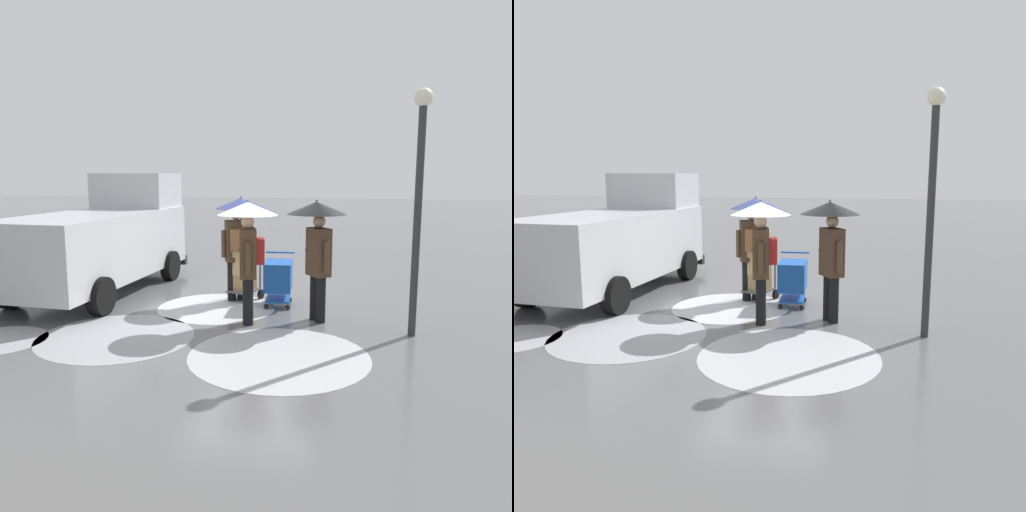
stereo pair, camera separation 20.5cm
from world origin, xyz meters
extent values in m
plane|color=#5B5B5E|center=(0.00, 0.00, 0.00)|extent=(90.00, 90.00, 0.00)
cylinder|color=#ADAFB5|center=(-0.95, 2.66, 0.00)|extent=(2.62, 2.62, 0.01)
cylinder|color=#999BA0|center=(1.75, 2.32, 0.00)|extent=(2.50, 2.50, 0.01)
cylinder|color=silver|center=(0.66, 0.29, 0.00)|extent=(2.29, 2.29, 0.01)
cube|color=#B7BABF|center=(3.53, -0.43, 1.06)|extent=(2.12, 5.26, 1.40)
cube|color=#B7BABF|center=(3.47, -2.33, 2.18)|extent=(1.88, 1.46, 0.84)
cube|color=black|center=(3.45, -3.05, 1.38)|extent=(1.66, 0.11, 0.63)
cube|color=#232326|center=(3.45, -3.09, 0.32)|extent=(1.96, 0.22, 0.24)
cylinder|color=black|center=(4.46, -2.07, 0.36)|extent=(0.26, 0.73, 0.72)
cylinder|color=black|center=(2.50, -2.01, 0.36)|extent=(0.26, 0.73, 0.72)
cylinder|color=black|center=(4.56, 1.15, 0.36)|extent=(0.26, 0.73, 0.72)
cylinder|color=black|center=(2.60, 1.21, 0.36)|extent=(0.26, 0.73, 0.72)
cube|color=#1951B2|center=(-0.49, -0.15, 0.60)|extent=(0.58, 0.80, 0.56)
cube|color=#1951B2|center=(-0.49, -0.15, 0.14)|extent=(0.52, 0.72, 0.04)
cylinder|color=#1951B2|center=(-0.46, -0.57, 1.00)|extent=(0.58, 0.08, 0.04)
sphere|color=black|center=(-0.72, 0.14, 0.05)|extent=(0.10, 0.10, 0.10)
sphere|color=black|center=(-0.31, 0.17, 0.05)|extent=(0.10, 0.10, 0.10)
sphere|color=black|center=(-0.67, -0.47, 0.05)|extent=(0.10, 0.10, 0.10)
sphere|color=black|center=(-0.26, -0.43, 0.05)|extent=(0.10, 0.10, 0.10)
cube|color=#515156|center=(0.28, -0.39, 0.22)|extent=(0.66, 0.73, 0.03)
cylinder|color=#515156|center=(-0.03, -0.59, 0.77)|extent=(0.04, 0.04, 1.10)
cylinder|color=#515156|center=(0.38, -0.75, 0.77)|extent=(0.04, 0.04, 1.10)
cylinder|color=black|center=(-0.05, -0.59, 0.10)|extent=(0.12, 0.20, 0.20)
cylinder|color=black|center=(0.40, -0.75, 0.10)|extent=(0.12, 0.20, 0.20)
cube|color=#A37F51|center=(0.28, -0.39, 0.39)|extent=(0.52, 0.52, 0.33)
cube|color=tan|center=(0.28, -0.39, 0.74)|extent=(0.50, 0.53, 0.37)
cube|color=tan|center=(0.28, -0.39, 1.05)|extent=(0.56, 0.60, 0.26)
cube|color=tan|center=(0.28, -0.39, 1.30)|extent=(0.52, 0.55, 0.24)
cylinder|color=black|center=(0.51, -0.32, 0.41)|extent=(0.18, 0.18, 0.82)
cylinder|color=black|center=(0.32, -0.40, 0.41)|extent=(0.18, 0.18, 0.82)
cube|color=#473323|center=(0.41, -0.36, 1.24)|extent=(0.52, 0.44, 0.84)
sphere|color=beige|center=(0.41, -0.36, 1.78)|extent=(0.22, 0.22, 0.22)
cylinder|color=#473323|center=(0.65, -0.26, 1.19)|extent=(0.10, 0.10, 0.55)
cylinder|color=#473323|center=(0.26, -0.46, 1.46)|extent=(0.22, 0.32, 0.50)
cylinder|color=#333338|center=(0.32, -0.40, 1.62)|extent=(0.02, 0.02, 0.86)
cone|color=navy|center=(0.32, -0.40, 2.00)|extent=(1.04, 1.04, 0.22)
sphere|color=#333338|center=(0.32, -0.40, 2.13)|extent=(0.04, 0.04, 0.04)
cube|color=brown|center=(0.33, -0.18, 1.28)|extent=(0.34, 0.27, 0.44)
cylinder|color=black|center=(-1.40, 0.85, 0.41)|extent=(0.18, 0.18, 0.82)
cylinder|color=black|center=(-1.29, 0.68, 0.41)|extent=(0.18, 0.18, 0.82)
cube|color=#473323|center=(-1.34, 0.77, 1.24)|extent=(0.48, 0.52, 0.84)
sphere|color=tan|center=(-1.34, 0.77, 1.78)|extent=(0.22, 0.22, 0.22)
cylinder|color=#473323|center=(-1.49, 0.98, 1.19)|extent=(0.10, 0.10, 0.55)
cylinder|color=#473323|center=(-1.22, 0.63, 1.46)|extent=(0.31, 0.25, 0.50)
cylinder|color=#333338|center=(-1.29, 0.68, 1.62)|extent=(0.02, 0.02, 0.86)
cone|color=black|center=(-1.29, 0.68, 2.00)|extent=(1.04, 1.04, 0.22)
sphere|color=#333338|center=(-1.29, 0.68, 2.13)|extent=(0.04, 0.04, 0.04)
cylinder|color=black|center=(-0.19, 1.25, 0.41)|extent=(0.18, 0.18, 0.82)
cylinder|color=black|center=(-0.14, 1.06, 0.41)|extent=(0.18, 0.18, 0.82)
cube|color=#473323|center=(-0.17, 1.15, 1.24)|extent=(0.38, 0.50, 0.84)
sphere|color=beige|center=(-0.17, 1.15, 1.78)|extent=(0.22, 0.22, 0.22)
cylinder|color=#473323|center=(-0.23, 1.41, 1.19)|extent=(0.10, 0.10, 0.55)
cylinder|color=#473323|center=(-0.10, 0.98, 1.46)|extent=(0.32, 0.17, 0.50)
cylinder|color=#333338|center=(-0.14, 1.06, 1.62)|extent=(0.02, 0.02, 0.86)
cone|color=white|center=(-0.14, 1.06, 2.00)|extent=(1.04, 1.04, 0.22)
sphere|color=#333338|center=(-0.14, 1.06, 2.13)|extent=(0.04, 0.04, 0.04)
cube|color=maroon|center=(-0.36, 1.10, 1.28)|extent=(0.23, 0.33, 0.44)
cylinder|color=#2D2D33|center=(-2.91, 1.28, 1.80)|extent=(0.12, 0.12, 3.60)
sphere|color=#EAEACC|center=(-2.91, 1.28, 3.72)|extent=(0.28, 0.28, 0.28)
camera|label=1|loc=(-2.03, 9.43, 2.58)|focal=35.18mm
camera|label=2|loc=(-2.23, 9.39, 2.58)|focal=35.18mm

